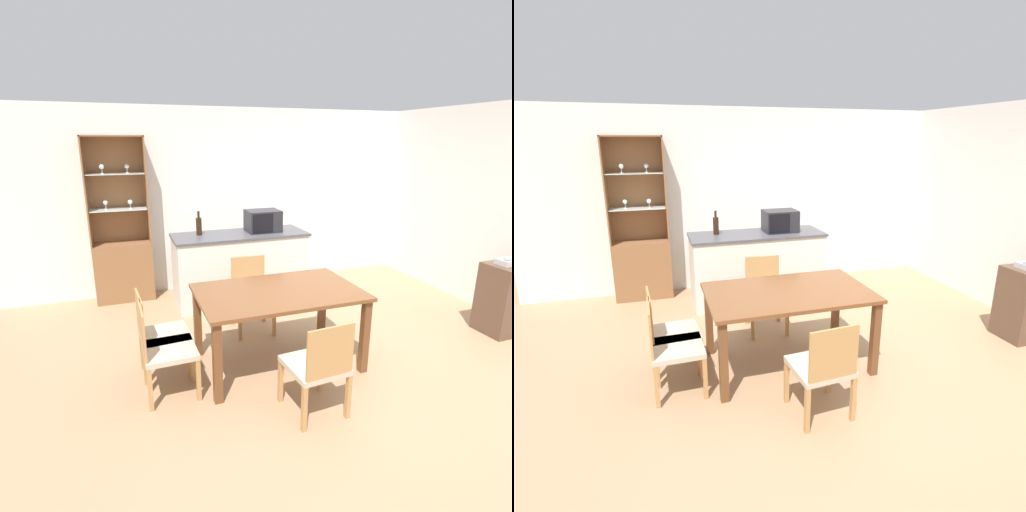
# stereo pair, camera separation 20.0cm
# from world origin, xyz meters

# --- Properties ---
(ground_plane) EXTENTS (18.00, 18.00, 0.00)m
(ground_plane) POSITION_xyz_m (0.00, 0.00, 0.00)
(ground_plane) COLOR #A37F5B
(wall_back) EXTENTS (6.80, 0.06, 2.55)m
(wall_back) POSITION_xyz_m (0.00, 2.63, 1.27)
(wall_back) COLOR white
(wall_back) RESTS_ON ground_plane
(kitchen_counter) EXTENTS (1.76, 0.65, 0.93)m
(kitchen_counter) POSITION_xyz_m (-0.32, 1.89, 0.47)
(kitchen_counter) COLOR silver
(kitchen_counter) RESTS_ON ground_plane
(display_cabinet) EXTENTS (0.75, 0.34, 2.16)m
(display_cabinet) POSITION_xyz_m (-1.79, 2.44, 0.61)
(display_cabinet) COLOR brown
(display_cabinet) RESTS_ON ground_plane
(dining_table) EXTENTS (1.52, 0.94, 0.76)m
(dining_table) POSITION_xyz_m (-0.46, 0.22, 0.65)
(dining_table) COLOR brown
(dining_table) RESTS_ON ground_plane
(dining_chair_head_far) EXTENTS (0.46, 0.46, 0.82)m
(dining_chair_head_far) POSITION_xyz_m (-0.46, 1.01, 0.42)
(dining_chair_head_far) COLOR #C1B299
(dining_chair_head_far) RESTS_ON ground_plane
(dining_chair_side_left_far) EXTENTS (0.46, 0.46, 0.82)m
(dining_chair_side_left_far) POSITION_xyz_m (-1.55, 0.35, 0.42)
(dining_chair_side_left_far) COLOR #C1B299
(dining_chair_side_left_far) RESTS_ON ground_plane
(dining_chair_side_left_near) EXTENTS (0.44, 0.44, 0.82)m
(dining_chair_side_left_near) POSITION_xyz_m (-1.55, 0.08, 0.42)
(dining_chair_side_left_near) COLOR #C1B299
(dining_chair_side_left_near) RESTS_ON ground_plane
(dining_chair_head_near) EXTENTS (0.46, 0.46, 0.82)m
(dining_chair_head_near) POSITION_xyz_m (-0.46, -0.58, 0.42)
(dining_chair_head_near) COLOR #C1B299
(dining_chair_head_near) RESTS_ON ground_plane
(microwave) EXTENTS (0.44, 0.34, 0.29)m
(microwave) POSITION_xyz_m (0.01, 1.91, 1.07)
(microwave) COLOR #232328
(microwave) RESTS_ON kitchen_counter
(wine_bottle) EXTENTS (0.07, 0.07, 0.31)m
(wine_bottle) POSITION_xyz_m (-0.84, 1.98, 1.05)
(wine_bottle) COLOR black
(wine_bottle) RESTS_ON kitchen_counter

